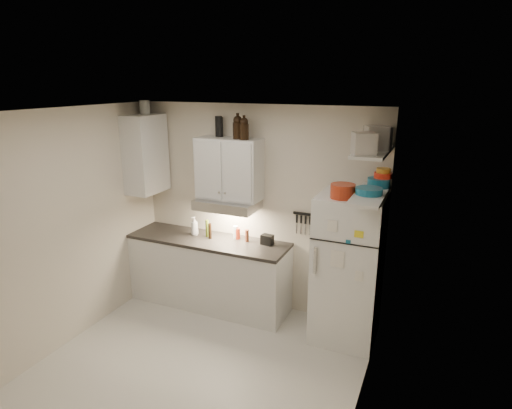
% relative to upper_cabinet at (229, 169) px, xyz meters
% --- Properties ---
extents(floor, '(3.20, 3.00, 0.02)m').
position_rel_upper_cabinet_xyz_m(floor, '(0.30, -1.33, -1.84)').
color(floor, beige).
rests_on(floor, ground).
extents(ceiling, '(3.20, 3.00, 0.02)m').
position_rel_upper_cabinet_xyz_m(ceiling, '(0.30, -1.33, 0.78)').
color(ceiling, white).
rests_on(ceiling, ground).
extents(back_wall, '(3.20, 0.02, 2.60)m').
position_rel_upper_cabinet_xyz_m(back_wall, '(0.30, 0.18, -0.53)').
color(back_wall, beige).
rests_on(back_wall, ground).
extents(left_wall, '(0.02, 3.00, 2.60)m').
position_rel_upper_cabinet_xyz_m(left_wall, '(-1.31, -1.33, -0.53)').
color(left_wall, beige).
rests_on(left_wall, ground).
extents(right_wall, '(0.02, 3.00, 2.60)m').
position_rel_upper_cabinet_xyz_m(right_wall, '(1.91, -1.33, -0.53)').
color(right_wall, beige).
rests_on(right_wall, ground).
extents(base_cabinet, '(2.10, 0.60, 0.88)m').
position_rel_upper_cabinet_xyz_m(base_cabinet, '(-0.25, -0.14, -1.39)').
color(base_cabinet, silver).
rests_on(base_cabinet, floor).
extents(countertop, '(2.10, 0.62, 0.04)m').
position_rel_upper_cabinet_xyz_m(countertop, '(-0.25, -0.14, -0.93)').
color(countertop, black).
rests_on(countertop, base_cabinet).
extents(upper_cabinet, '(0.80, 0.33, 0.75)m').
position_rel_upper_cabinet_xyz_m(upper_cabinet, '(0.00, 0.00, 0.00)').
color(upper_cabinet, silver).
rests_on(upper_cabinet, back_wall).
extents(side_cabinet, '(0.33, 0.55, 1.00)m').
position_rel_upper_cabinet_xyz_m(side_cabinet, '(-1.14, -0.14, 0.12)').
color(side_cabinet, silver).
rests_on(side_cabinet, left_wall).
extents(range_hood, '(0.76, 0.46, 0.12)m').
position_rel_upper_cabinet_xyz_m(range_hood, '(0.00, -0.06, -0.44)').
color(range_hood, silver).
rests_on(range_hood, back_wall).
extents(fridge, '(0.70, 0.68, 1.70)m').
position_rel_upper_cabinet_xyz_m(fridge, '(1.55, -0.18, -0.98)').
color(fridge, silver).
rests_on(fridge, floor).
extents(shelf_hi, '(0.30, 0.95, 0.03)m').
position_rel_upper_cabinet_xyz_m(shelf_hi, '(1.75, -0.31, 0.38)').
color(shelf_hi, silver).
rests_on(shelf_hi, right_wall).
extents(shelf_lo, '(0.30, 0.95, 0.03)m').
position_rel_upper_cabinet_xyz_m(shelf_lo, '(1.75, -0.31, -0.07)').
color(shelf_lo, silver).
rests_on(shelf_lo, right_wall).
extents(knife_strip, '(0.42, 0.02, 0.03)m').
position_rel_upper_cabinet_xyz_m(knife_strip, '(1.00, 0.15, -0.51)').
color(knife_strip, black).
rests_on(knife_strip, back_wall).
extents(dutch_oven, '(0.31, 0.31, 0.15)m').
position_rel_upper_cabinet_xyz_m(dutch_oven, '(1.48, -0.33, -0.05)').
color(dutch_oven, '#A62B13').
rests_on(dutch_oven, fridge).
extents(book_stack, '(0.25, 0.27, 0.08)m').
position_rel_upper_cabinet_xyz_m(book_stack, '(1.68, -0.28, -0.09)').
color(book_stack, yellow).
rests_on(book_stack, fridge).
extents(spice_jar, '(0.06, 0.06, 0.09)m').
position_rel_upper_cabinet_xyz_m(spice_jar, '(1.53, -0.22, -0.08)').
color(spice_jar, silver).
rests_on(spice_jar, fridge).
extents(stock_pot, '(0.30, 0.30, 0.19)m').
position_rel_upper_cabinet_xyz_m(stock_pot, '(1.71, 0.05, 0.49)').
color(stock_pot, silver).
rests_on(stock_pot, shelf_hi).
extents(tin_a, '(0.29, 0.27, 0.23)m').
position_rel_upper_cabinet_xyz_m(tin_a, '(1.78, -0.32, 0.50)').
color(tin_a, '#AAAAAD').
rests_on(tin_a, shelf_hi).
extents(tin_b, '(0.26, 0.26, 0.20)m').
position_rel_upper_cabinet_xyz_m(tin_b, '(1.71, -0.64, 0.49)').
color(tin_b, '#AAAAAD').
rests_on(tin_b, shelf_hi).
extents(bowl_teal, '(0.24, 0.24, 0.09)m').
position_rel_upper_cabinet_xyz_m(bowl_teal, '(1.78, -0.01, -0.00)').
color(bowl_teal, '#17607F').
rests_on(bowl_teal, shelf_lo).
extents(bowl_orange, '(0.19, 0.19, 0.06)m').
position_rel_upper_cabinet_xyz_m(bowl_orange, '(1.82, 0.02, 0.07)').
color(bowl_orange, red).
rests_on(bowl_orange, bowl_teal).
extents(bowl_yellow, '(0.15, 0.15, 0.05)m').
position_rel_upper_cabinet_xyz_m(bowl_yellow, '(1.82, 0.02, 0.13)').
color(bowl_yellow, '#C28222').
rests_on(bowl_yellow, bowl_orange).
extents(plates, '(0.32, 0.32, 0.07)m').
position_rel_upper_cabinet_xyz_m(plates, '(1.74, -0.36, -0.02)').
color(plates, '#17607F').
rests_on(plates, shelf_lo).
extents(growler_a, '(0.15, 0.15, 0.28)m').
position_rel_upper_cabinet_xyz_m(growler_a, '(0.14, -0.03, 0.51)').
color(growler_a, black).
rests_on(growler_a, upper_cabinet).
extents(growler_b, '(0.12, 0.12, 0.26)m').
position_rel_upper_cabinet_xyz_m(growler_b, '(0.24, -0.06, 0.51)').
color(growler_b, black).
rests_on(growler_b, upper_cabinet).
extents(thermos_a, '(0.11, 0.11, 0.25)m').
position_rel_upper_cabinet_xyz_m(thermos_a, '(-0.17, 0.07, 0.50)').
color(thermos_a, black).
rests_on(thermos_a, upper_cabinet).
extents(thermos_b, '(0.09, 0.09, 0.24)m').
position_rel_upper_cabinet_xyz_m(thermos_b, '(-0.15, 0.07, 0.49)').
color(thermos_b, black).
rests_on(thermos_b, upper_cabinet).
extents(side_jar, '(0.16, 0.16, 0.17)m').
position_rel_upper_cabinet_xyz_m(side_jar, '(-1.17, -0.04, 0.71)').
color(side_jar, silver).
rests_on(side_jar, side_cabinet).
extents(soap_bottle, '(0.14, 0.14, 0.28)m').
position_rel_upper_cabinet_xyz_m(soap_bottle, '(-0.48, -0.08, -0.77)').
color(soap_bottle, silver).
rests_on(soap_bottle, countertop).
extents(pepper_mill, '(0.05, 0.05, 0.16)m').
position_rel_upper_cabinet_xyz_m(pepper_mill, '(0.25, -0.02, -0.83)').
color(pepper_mill, brown).
rests_on(pepper_mill, countertop).
extents(oil_bottle, '(0.05, 0.05, 0.23)m').
position_rel_upper_cabinet_xyz_m(oil_bottle, '(-0.30, -0.06, -0.79)').
color(oil_bottle, '#4C5C17').
rests_on(oil_bottle, countertop).
extents(vinegar_bottle, '(0.05, 0.05, 0.20)m').
position_rel_upper_cabinet_xyz_m(vinegar_bottle, '(-0.23, -0.12, -0.80)').
color(vinegar_bottle, black).
rests_on(vinegar_bottle, countertop).
extents(clear_bottle, '(0.07, 0.07, 0.17)m').
position_rel_upper_cabinet_xyz_m(clear_bottle, '(0.07, 0.01, -0.82)').
color(clear_bottle, silver).
rests_on(clear_bottle, countertop).
extents(red_jar, '(0.09, 0.09, 0.14)m').
position_rel_upper_cabinet_xyz_m(red_jar, '(0.09, 0.02, -0.83)').
color(red_jar, '#A62B13').
rests_on(red_jar, countertop).
extents(caddy, '(0.16, 0.12, 0.12)m').
position_rel_upper_cabinet_xyz_m(caddy, '(0.51, -0.01, -0.84)').
color(caddy, black).
rests_on(caddy, countertop).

